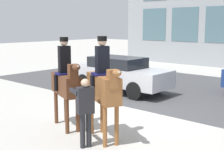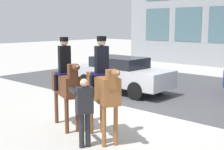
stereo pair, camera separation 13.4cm
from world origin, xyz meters
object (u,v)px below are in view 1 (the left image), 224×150
(mounted_horse_lead, at_px, (66,82))
(street_car_near_lane, at_px, (119,73))
(pedestrian_bystander, at_px, (85,107))
(mounted_horse_companion, at_px, (104,86))

(mounted_horse_lead, bearing_deg, street_car_near_lane, 135.09)
(mounted_horse_lead, bearing_deg, pedestrian_bystander, -2.67)
(mounted_horse_companion, bearing_deg, pedestrian_bystander, -62.35)
(street_car_near_lane, bearing_deg, mounted_horse_lead, -66.53)
(mounted_horse_lead, relative_size, mounted_horse_companion, 0.98)
(pedestrian_bystander, xyz_separation_m, street_car_near_lane, (-3.53, 5.43, -0.17))
(street_car_near_lane, bearing_deg, pedestrian_bystander, -56.94)
(mounted_horse_lead, height_order, street_car_near_lane, mounted_horse_lead)
(mounted_horse_lead, relative_size, pedestrian_bystander, 1.54)
(street_car_near_lane, bearing_deg, mounted_horse_companion, -53.47)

